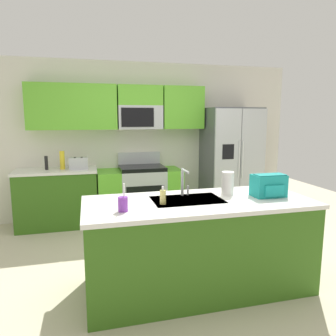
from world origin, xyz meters
TOP-DOWN VIEW (x-y plane):
  - ground_plane at (0.00, 0.00)m, footprint 9.00×9.00m
  - kitchen_wall_unit at (-0.14, 2.08)m, footprint 5.20×0.43m
  - back_counter at (-1.46, 1.80)m, footprint 1.22×0.63m
  - range_oven at (-0.16, 1.80)m, footprint 1.36×0.61m
  - refrigerator at (1.43, 1.73)m, footprint 0.90×0.76m
  - island_counter at (0.05, -0.47)m, footprint 2.19×0.92m
  - toaster at (-1.12, 1.75)m, footprint 0.28×0.16m
  - pepper_mill at (-1.59, 1.80)m, footprint 0.05×0.05m
  - bottle_yellow at (-1.36, 1.79)m, footprint 0.08×0.08m
  - sink_faucet at (-0.05, -0.27)m, footprint 0.08×0.22m
  - drink_cup_purple at (-0.70, -0.65)m, footprint 0.08×0.08m
  - soap_dispenser at (-0.32, -0.51)m, footprint 0.06×0.06m
  - paper_towel_roll at (0.41, -0.33)m, footprint 0.12×0.12m
  - backpack at (0.78, -0.50)m, footprint 0.32×0.22m

SIDE VIEW (x-z plane):
  - ground_plane at x=0.00m, z-range 0.00..0.00m
  - range_oven at x=-0.16m, z-range -0.11..0.99m
  - back_counter at x=-1.46m, z-range 0.00..0.90m
  - island_counter at x=0.05m, z-range 0.00..0.90m
  - refrigerator at x=1.43m, z-range 0.00..1.85m
  - drink_cup_purple at x=-0.70m, z-range 0.84..1.09m
  - soap_dispenser at x=-0.32m, z-range 0.88..1.05m
  - toaster at x=-1.12m, z-range 0.90..1.08m
  - pepper_mill at x=-1.59m, z-range 0.90..1.11m
  - backpack at x=0.78m, z-range 0.90..1.13m
  - paper_towel_roll at x=0.41m, z-range 0.90..1.14m
  - bottle_yellow at x=-1.36m, z-range 0.90..1.18m
  - sink_faucet at x=-0.05m, z-range 0.93..1.21m
  - kitchen_wall_unit at x=-0.14m, z-range 0.17..2.77m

